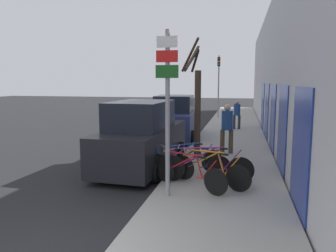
{
  "coord_description": "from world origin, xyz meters",
  "views": [
    {
      "loc": [
        3.02,
        -4.04,
        2.81
      ],
      "look_at": [
        0.78,
        5.98,
        1.4
      ],
      "focal_mm": 35.0,
      "sensor_mm": 36.0,
      "label": 1
    }
  ],
  "objects_px": {
    "bicycle_1": "(210,170)",
    "bicycle_3": "(190,165)",
    "parked_car_0": "(142,138)",
    "parked_car_1": "(175,119)",
    "bicycle_2": "(206,167)",
    "signpost": "(167,106)",
    "bicycle_4": "(185,161)",
    "street_tree": "(196,103)",
    "pedestrian_near": "(227,125)",
    "traffic_light": "(219,78)",
    "bicycle_0": "(189,173)",
    "pedestrian_far": "(237,113)"
  },
  "relations": [
    {
      "from": "bicycle_1",
      "to": "bicycle_3",
      "type": "height_order",
      "value": "bicycle_1"
    },
    {
      "from": "parked_car_0",
      "to": "parked_car_1",
      "type": "relative_size",
      "value": 1.1
    },
    {
      "from": "bicycle_2",
      "to": "parked_car_1",
      "type": "height_order",
      "value": "parked_car_1"
    },
    {
      "from": "parked_car_1",
      "to": "bicycle_1",
      "type": "bearing_deg",
      "value": -75.26
    },
    {
      "from": "signpost",
      "to": "bicycle_4",
      "type": "distance_m",
      "value": 2.53
    },
    {
      "from": "bicycle_4",
      "to": "street_tree",
      "type": "relative_size",
      "value": 0.5
    },
    {
      "from": "parked_car_0",
      "to": "parked_car_1",
      "type": "distance_m",
      "value": 5.44
    },
    {
      "from": "bicycle_1",
      "to": "parked_car_0",
      "type": "xyz_separation_m",
      "value": [
        -2.35,
        1.79,
        0.45
      ]
    },
    {
      "from": "pedestrian_near",
      "to": "traffic_light",
      "type": "height_order",
      "value": "traffic_light"
    },
    {
      "from": "pedestrian_near",
      "to": "street_tree",
      "type": "distance_m",
      "value": 1.61
    },
    {
      "from": "bicycle_2",
      "to": "street_tree",
      "type": "distance_m",
      "value": 3.24
    },
    {
      "from": "bicycle_4",
      "to": "bicycle_0",
      "type": "bearing_deg",
      "value": 163.55
    },
    {
      "from": "bicycle_0",
      "to": "traffic_light",
      "type": "bearing_deg",
      "value": 31.14
    },
    {
      "from": "bicycle_1",
      "to": "street_tree",
      "type": "distance_m",
      "value": 3.48
    },
    {
      "from": "parked_car_0",
      "to": "pedestrian_near",
      "type": "bearing_deg",
      "value": 42.32
    },
    {
      "from": "signpost",
      "to": "street_tree",
      "type": "xyz_separation_m",
      "value": [
        0.11,
        4.03,
        -0.19
      ]
    },
    {
      "from": "bicycle_2",
      "to": "pedestrian_far",
      "type": "distance_m",
      "value": 10.1
    },
    {
      "from": "pedestrian_near",
      "to": "pedestrian_far",
      "type": "distance_m",
      "value": 6.38
    },
    {
      "from": "bicycle_0",
      "to": "bicycle_2",
      "type": "height_order",
      "value": "bicycle_2"
    },
    {
      "from": "signpost",
      "to": "street_tree",
      "type": "bearing_deg",
      "value": 88.38
    },
    {
      "from": "bicycle_2",
      "to": "bicycle_4",
      "type": "distance_m",
      "value": 0.91
    },
    {
      "from": "signpost",
      "to": "traffic_light",
      "type": "bearing_deg",
      "value": 90.11
    },
    {
      "from": "pedestrian_near",
      "to": "street_tree",
      "type": "relative_size",
      "value": 0.44
    },
    {
      "from": "street_tree",
      "to": "bicycle_2",
      "type": "bearing_deg",
      "value": -76.92
    },
    {
      "from": "parked_car_0",
      "to": "traffic_light",
      "type": "xyz_separation_m",
      "value": [
        1.43,
        14.3,
        2.04
      ]
    },
    {
      "from": "bicycle_4",
      "to": "parked_car_0",
      "type": "bearing_deg",
      "value": 28.99
    },
    {
      "from": "signpost",
      "to": "bicycle_2",
      "type": "bearing_deg",
      "value": 58.34
    },
    {
      "from": "signpost",
      "to": "bicycle_3",
      "type": "height_order",
      "value": "signpost"
    },
    {
      "from": "signpost",
      "to": "parked_car_0",
      "type": "xyz_separation_m",
      "value": [
        -1.47,
        2.78,
        -1.26
      ]
    },
    {
      "from": "bicycle_0",
      "to": "pedestrian_near",
      "type": "height_order",
      "value": "pedestrian_near"
    },
    {
      "from": "bicycle_2",
      "to": "parked_car_0",
      "type": "bearing_deg",
      "value": 49.96
    },
    {
      "from": "bicycle_2",
      "to": "bicycle_4",
      "type": "relative_size",
      "value": 1.22
    },
    {
      "from": "bicycle_0",
      "to": "traffic_light",
      "type": "distance_m",
      "value": 16.62
    },
    {
      "from": "bicycle_2",
      "to": "parked_car_1",
      "type": "distance_m",
      "value": 7.35
    },
    {
      "from": "pedestrian_far",
      "to": "traffic_light",
      "type": "relative_size",
      "value": 0.36
    },
    {
      "from": "pedestrian_near",
      "to": "pedestrian_far",
      "type": "height_order",
      "value": "pedestrian_near"
    },
    {
      "from": "bicycle_1",
      "to": "street_tree",
      "type": "height_order",
      "value": "street_tree"
    },
    {
      "from": "pedestrian_near",
      "to": "parked_car_0",
      "type": "bearing_deg",
      "value": -150.01
    },
    {
      "from": "pedestrian_near",
      "to": "traffic_light",
      "type": "distance_m",
      "value": 12.34
    },
    {
      "from": "bicycle_1",
      "to": "bicycle_4",
      "type": "xyz_separation_m",
      "value": [
        -0.79,
        0.86,
        -0.0
      ]
    },
    {
      "from": "bicycle_1",
      "to": "bicycle_2",
      "type": "bearing_deg",
      "value": 51.42
    },
    {
      "from": "signpost",
      "to": "street_tree",
      "type": "height_order",
      "value": "street_tree"
    },
    {
      "from": "signpost",
      "to": "parked_car_1",
      "type": "bearing_deg",
      "value": 100.22
    },
    {
      "from": "bicycle_3",
      "to": "bicycle_4",
      "type": "height_order",
      "value": "bicycle_4"
    },
    {
      "from": "traffic_light",
      "to": "street_tree",
      "type": "bearing_deg",
      "value": -89.35
    },
    {
      "from": "parked_car_0",
      "to": "street_tree",
      "type": "xyz_separation_m",
      "value": [
        1.58,
        1.25,
        1.07
      ]
    },
    {
      "from": "bicycle_4",
      "to": "pedestrian_near",
      "type": "xyz_separation_m",
      "value": [
        1.04,
        3.08,
        0.66
      ]
    },
    {
      "from": "bicycle_0",
      "to": "bicycle_3",
      "type": "bearing_deg",
      "value": 35.19
    },
    {
      "from": "parked_car_0",
      "to": "parked_car_1",
      "type": "xyz_separation_m",
      "value": [
        -0.02,
        5.44,
        -0.01
      ]
    },
    {
      "from": "signpost",
      "to": "pedestrian_near",
      "type": "bearing_deg",
      "value": 77.04
    }
  ]
}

